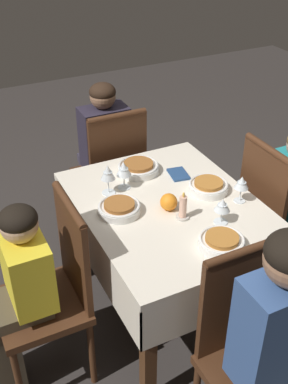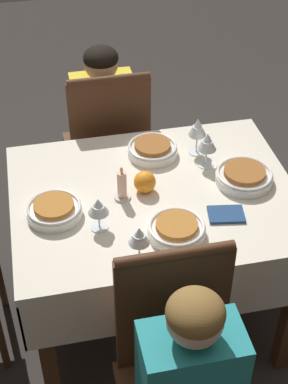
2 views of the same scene
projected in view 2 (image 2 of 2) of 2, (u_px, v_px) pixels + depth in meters
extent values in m
plane|color=#332D2B|center=(153.00, 316.00, 2.75)|extent=(8.00, 8.00, 0.00)
cube|color=silver|center=(154.00, 197.00, 2.28)|extent=(1.10, 0.86, 0.04)
cube|color=silver|center=(133.00, 161.00, 2.69)|extent=(1.10, 0.01, 0.23)
cube|color=silver|center=(181.00, 303.00, 2.05)|extent=(1.10, 0.01, 0.23)
cube|color=silver|center=(282.00, 204.00, 2.45)|extent=(0.01, 0.86, 0.23)
cube|color=silver|center=(16.00, 242.00, 2.28)|extent=(0.01, 0.86, 0.23)
cube|color=#4C2D19|center=(233.00, 196.00, 2.87)|extent=(0.06, 0.06, 0.71)
cube|color=#4C2D19|center=(35.00, 224.00, 2.71)|extent=(0.06, 0.06, 0.71)
cube|color=#4C2D19|center=(48.00, 353.00, 2.17)|extent=(0.06, 0.06, 0.71)
cylinder|color=#472816|center=(0.00, 336.00, 2.40)|extent=(0.03, 0.03, 0.42)
cube|color=#472816|center=(173.00, 309.00, 1.88)|extent=(0.37, 0.03, 0.50)
cylinder|color=#472816|center=(175.00, 255.00, 1.72)|extent=(0.36, 0.04, 0.04)
cube|color=#472816|center=(106.00, 153.00, 3.00)|extent=(0.40, 0.40, 0.04)
cube|color=#472816|center=(110.00, 128.00, 2.69)|extent=(0.37, 0.03, 0.50)
cylinder|color=#472816|center=(108.00, 80.00, 2.53)|extent=(0.36, 0.04, 0.04)
cylinder|color=#472816|center=(134.00, 165.00, 3.31)|extent=(0.03, 0.03, 0.42)
cylinder|color=#472816|center=(72.00, 173.00, 3.25)|extent=(0.03, 0.03, 0.42)
cylinder|color=#472816|center=(147.00, 205.00, 3.04)|extent=(0.03, 0.03, 0.42)
cylinder|color=#472816|center=(80.00, 214.00, 2.98)|extent=(0.03, 0.03, 0.42)
cylinder|color=#472816|center=(280.00, 238.00, 2.85)|extent=(0.03, 0.03, 0.42)
cube|color=teal|center=(190.00, 371.00, 1.73)|extent=(0.30, 0.18, 0.33)
sphere|color=beige|center=(195.00, 319.00, 1.57)|extent=(0.16, 0.16, 0.16)
ellipsoid|color=brown|center=(196.00, 312.00, 1.56)|extent=(0.16, 0.16, 0.11)
cube|color=#4C4233|center=(102.00, 163.00, 3.28)|extent=(0.22, 0.14, 0.46)
cube|color=#4C4233|center=(102.00, 132.00, 3.05)|extent=(0.24, 0.31, 0.06)
cube|color=yellow|center=(103.00, 109.00, 2.87)|extent=(0.30, 0.18, 0.33)
sphere|color=#D6A884|center=(101.00, 63.00, 2.71)|extent=(0.16, 0.16, 0.16)
ellipsoid|color=black|center=(101.00, 58.00, 2.69)|extent=(0.16, 0.16, 0.11)
cylinder|color=white|center=(54.00, 212.00, 2.16)|extent=(0.21, 0.21, 0.04)
torus|color=white|center=(54.00, 207.00, 2.15)|extent=(0.20, 0.20, 0.01)
cylinder|color=#B2702D|center=(54.00, 206.00, 2.14)|extent=(0.15, 0.15, 0.02)
cylinder|color=white|center=(100.00, 227.00, 2.12)|extent=(0.07, 0.07, 0.00)
cylinder|color=white|center=(99.00, 220.00, 2.10)|extent=(0.01, 0.01, 0.07)
cone|color=white|center=(98.00, 206.00, 2.06)|extent=(0.08, 0.08, 0.06)
cylinder|color=white|center=(98.00, 209.00, 2.07)|extent=(0.05, 0.05, 0.03)
cylinder|color=white|center=(177.00, 231.00, 2.08)|extent=(0.21, 0.21, 0.04)
torus|color=white|center=(177.00, 227.00, 2.07)|extent=(0.20, 0.20, 0.01)
cylinder|color=#B2702D|center=(177.00, 225.00, 2.06)|extent=(0.15, 0.15, 0.02)
cylinder|color=white|center=(139.00, 259.00, 2.00)|extent=(0.06, 0.06, 0.00)
cylinder|color=white|center=(139.00, 250.00, 1.97)|extent=(0.01, 0.01, 0.08)
cone|color=white|center=(139.00, 235.00, 1.93)|extent=(0.07, 0.07, 0.06)
cylinder|color=white|center=(139.00, 238.00, 1.94)|extent=(0.04, 0.04, 0.03)
cylinder|color=white|center=(152.00, 151.00, 2.46)|extent=(0.21, 0.21, 0.04)
torus|color=white|center=(152.00, 147.00, 2.44)|extent=(0.20, 0.20, 0.01)
cylinder|color=#995B28|center=(153.00, 145.00, 2.44)|extent=(0.15, 0.15, 0.02)
cylinder|color=white|center=(196.00, 151.00, 2.48)|extent=(0.07, 0.07, 0.00)
cylinder|color=white|center=(197.00, 143.00, 2.46)|extent=(0.01, 0.01, 0.08)
cone|color=white|center=(198.00, 127.00, 2.40)|extent=(0.07, 0.07, 0.08)
cylinder|color=white|center=(198.00, 130.00, 2.41)|extent=(0.04, 0.04, 0.04)
cylinder|color=white|center=(244.00, 178.00, 2.32)|extent=(0.23, 0.23, 0.04)
torus|color=white|center=(245.00, 173.00, 2.30)|extent=(0.22, 0.22, 0.01)
cylinder|color=#995B28|center=(245.00, 172.00, 2.30)|extent=(0.16, 0.16, 0.02)
cylinder|color=white|center=(205.00, 164.00, 2.41)|extent=(0.07, 0.07, 0.00)
cylinder|color=white|center=(206.00, 156.00, 2.39)|extent=(0.01, 0.01, 0.07)
cone|color=white|center=(207.00, 141.00, 2.34)|extent=(0.08, 0.08, 0.07)
cylinder|color=white|center=(207.00, 144.00, 2.35)|extent=(0.05, 0.05, 0.03)
cylinder|color=beige|center=(122.00, 197.00, 2.25)|extent=(0.06, 0.06, 0.01)
cylinder|color=beige|center=(122.00, 184.00, 2.21)|extent=(0.04, 0.04, 0.11)
ellipsoid|color=#F9C64C|center=(121.00, 170.00, 2.17)|extent=(0.01, 0.01, 0.03)
sphere|color=orange|center=(145.00, 182.00, 2.26)|extent=(0.09, 0.09, 0.09)
cube|color=navy|center=(226.00, 214.00, 2.17)|extent=(0.15, 0.11, 0.01)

